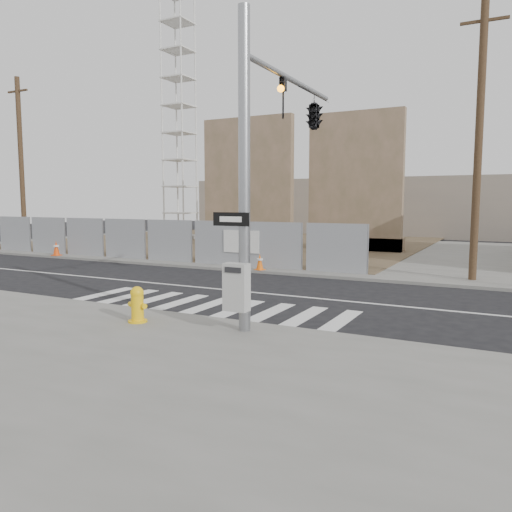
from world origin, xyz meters
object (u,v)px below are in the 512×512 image
at_px(signal_pole, 294,134).
at_px(traffic_cone_b, 120,251).
at_px(traffic_cone_a, 56,248).
at_px(traffic_cone_c, 153,252).
at_px(traffic_cone_d, 260,262).
at_px(crane_tower, 179,121).
at_px(fire_hydrant, 137,304).

bearing_deg(signal_pole, traffic_cone_b, 150.14).
distance_m(traffic_cone_a, traffic_cone_c, 5.76).
xyz_separation_m(signal_pole, traffic_cone_d, (-4.19, 6.27, -4.32)).
distance_m(crane_tower, fire_hydrant, 28.09).
relative_size(traffic_cone_b, traffic_cone_c, 0.88).
bearing_deg(traffic_cone_c, traffic_cone_a, -169.29).
bearing_deg(crane_tower, traffic_cone_d, -43.85).
relative_size(signal_pole, traffic_cone_b, 10.95).
relative_size(fire_hydrant, traffic_cone_c, 1.19).
xyz_separation_m(crane_tower, traffic_cone_d, (13.30, -12.78, -8.56)).
height_order(fire_hydrant, traffic_cone_b, fire_hydrant).
relative_size(crane_tower, fire_hydrant, 20.93).
relative_size(fire_hydrant, traffic_cone_b, 1.36).
distance_m(signal_pole, traffic_cone_a, 18.07).
xyz_separation_m(traffic_cone_b, traffic_cone_d, (8.86, -1.22, 0.03)).
relative_size(traffic_cone_a, traffic_cone_b, 1.24).
distance_m(signal_pole, traffic_cone_b, 15.66).
xyz_separation_m(signal_pole, traffic_cone_b, (-13.05, 7.49, -4.35)).
distance_m(traffic_cone_b, traffic_cone_d, 8.94).
xyz_separation_m(fire_hydrant, traffic_cone_d, (-1.53, 9.52, -0.09)).
xyz_separation_m(signal_pole, crane_tower, (-17.49, 19.05, 4.24)).
height_order(traffic_cone_b, traffic_cone_d, traffic_cone_d).
bearing_deg(traffic_cone_c, traffic_cone_d, -9.29).
xyz_separation_m(fire_hydrant, traffic_cone_a, (-13.75, 9.52, -0.04)).
bearing_deg(traffic_cone_b, signal_pole, -29.86).
bearing_deg(traffic_cone_d, crane_tower, 136.15).
distance_m(crane_tower, traffic_cone_b, 15.07).
xyz_separation_m(traffic_cone_b, traffic_cone_c, (2.30, -0.15, 0.04)).
bearing_deg(fire_hydrant, traffic_cone_d, 122.88).
relative_size(traffic_cone_c, traffic_cone_d, 1.04).
bearing_deg(traffic_cone_d, fire_hydrant, -80.85).
bearing_deg(signal_pole, traffic_cone_a, 159.10).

